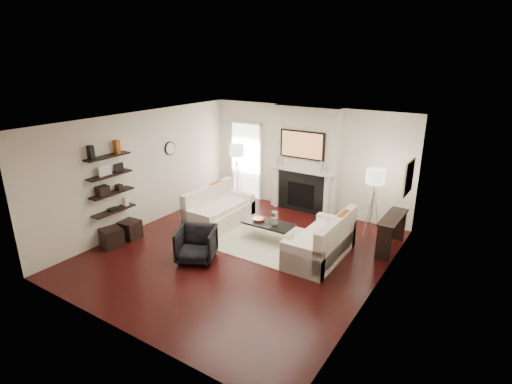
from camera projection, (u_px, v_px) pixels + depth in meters
The scene contains 71 objects.
room_envelope at pixel (240, 191), 7.85m from camera, with size 6.00×6.00×6.00m.
chimney_breast at pixel (304, 160), 10.14m from camera, with size 1.80×0.25×2.70m, color silver.
fireplace_surround at pixel (301, 193), 10.30m from camera, with size 1.30×0.02×1.04m, color black.
firebox at pixel (301, 195), 10.32m from camera, with size 0.75×0.02×0.65m, color black.
mantel_pilaster_l at pixel (276, 187), 10.64m from camera, with size 0.12×0.08×1.10m, color white.
mantel_pilaster_r at pixel (326, 197), 9.90m from camera, with size 0.12×0.08×1.10m, color white.
mantel_shelf at pixel (301, 171), 10.07m from camera, with size 1.70×0.18×0.07m, color white.
tv_body at pixel (302, 145), 9.87m from camera, with size 1.20×0.06×0.70m, color black.
tv_screen at pixel (302, 145), 9.85m from camera, with size 1.10×0.01×0.62m, color #BF723F.
candlestick_l_tall at pixel (282, 161), 10.30m from camera, with size 0.04×0.04×0.30m, color silver.
candlestick_l_short at pixel (278, 161), 10.37m from camera, with size 0.04×0.04×0.24m, color silver.
candlestick_r_tall at pixel (321, 167), 9.73m from camera, with size 0.04×0.04×0.30m, color silver.
candlestick_r_short at pixel (326, 169), 9.68m from camera, with size 0.04×0.04×0.24m, color silver.
hallway_panel at pixel (247, 161), 11.27m from camera, with size 0.90×0.02×2.10m, color white.
door_trim_l at pixel (232, 159), 11.50m from camera, with size 0.06×0.06×2.16m, color white.
door_trim_r at pixel (261, 164), 11.01m from camera, with size 0.06×0.06×2.16m, color white.
door_trim_top at pixel (246, 123), 10.90m from camera, with size 1.02×0.06×0.06m, color white.
rug at pixel (259, 238), 8.92m from camera, with size 2.60×2.00×0.01m, color beige.
loveseat_left_base at pixel (220, 217), 9.57m from camera, with size 0.85×1.80×0.42m, color white.
loveseat_left_back at pixel (209, 202), 9.64m from camera, with size 0.18×1.80×0.80m, color white.
loveseat_left_arm_n at pixel (198, 225), 8.90m from camera, with size 0.85×0.18×0.60m, color white.
loveseat_left_arm_s at pixel (239, 203), 10.18m from camera, with size 0.85×0.18×0.60m, color white.
loveseat_left_cushion at pixel (221, 207), 9.46m from camera, with size 0.63×1.44×0.10m, color white.
pillow_left_orange at pixel (216, 190), 9.81m from camera, with size 0.10×0.42×0.42m, color #9C4B13.
pillow_left_charcoal at pixel (200, 198), 9.34m from camera, with size 0.10×0.40×0.40m, color black.
loveseat_right_base at pixel (320, 248), 8.01m from camera, with size 0.85×1.80×0.42m, color white.
loveseat_right_back at pixel (336, 238), 7.74m from camera, with size 0.18×1.80×0.80m, color white.
loveseat_right_arm_n at pixel (302, 260), 7.34m from camera, with size 0.85×0.18×0.60m, color white.
loveseat_right_arm_s at pixel (335, 230), 8.63m from camera, with size 0.85×0.18×0.60m, color white.
loveseat_right_cushion at pixel (318, 236), 7.95m from camera, with size 0.63×1.44×0.10m, color white.
pillow_right_orange at pixel (343, 223), 7.91m from camera, with size 0.10×0.42×0.42m, color #9C4B13.
pillow_right_charcoal at pixel (331, 234), 7.43m from camera, with size 0.10×0.40×0.40m, color black.
coffee_table at pixel (268, 224), 8.70m from camera, with size 1.10×0.55×0.04m, color black.
coffee_leg_nw at pixel (244, 231), 8.85m from camera, with size 0.02×0.02×0.38m, color silver.
coffee_leg_ne at pixel (283, 242), 8.33m from camera, with size 0.02×0.02×0.38m, color silver.
coffee_leg_sw at pixel (255, 224), 9.19m from camera, with size 0.02×0.02×0.38m, color silver.
coffee_leg_se at pixel (293, 234), 8.68m from camera, with size 0.02×0.02×0.38m, color silver.
hurricane_glass at pixel (274, 218), 8.57m from camera, with size 0.16×0.16×0.29m, color white.
hurricane_candle at pixel (274, 221), 8.59m from camera, with size 0.11×0.11×0.16m, color white.
copper_bowl at pixel (259, 219), 8.81m from camera, with size 0.26×0.26×0.04m, color red.
armchair at pixel (196, 243), 7.86m from camera, with size 0.72×0.68×0.74m, color black.
lamp_left_post at pixel (237, 180), 11.04m from camera, with size 0.02×0.02×1.20m, color silver.
lamp_left_shade at pixel (237, 150), 10.76m from camera, with size 0.40×0.40×0.30m, color white.
lamp_left_leg_a at pixel (240, 181), 10.98m from camera, with size 0.02×0.02×1.25m, color silver.
lamp_left_leg_b at pixel (238, 179), 11.14m from camera, with size 0.02×0.02×1.25m, color silver.
lamp_left_leg_c at pixel (234, 181), 10.99m from camera, with size 0.02×0.02×1.25m, color silver.
lamp_right_post at pixel (372, 214), 8.71m from camera, with size 0.02×0.02×1.20m, color silver.
lamp_right_shade at pixel (376, 176), 8.43m from camera, with size 0.40×0.40×0.30m, color white.
lamp_right_leg_a at pixel (377, 215), 8.65m from camera, with size 0.02×0.02×1.25m, color silver.
lamp_right_leg_b at pixel (371, 212), 8.81m from camera, with size 0.02×0.02×1.25m, color silver.
lamp_right_leg_c at pixel (368, 215), 8.66m from camera, with size 0.02×0.02×1.25m, color silver.
console_top at pixel (393, 217), 8.18m from camera, with size 0.35×1.20×0.04m, color black.
console_leg_n at pixel (384, 244), 7.86m from camera, with size 0.30×0.04×0.71m, color black.
console_leg_s at pixel (398, 225), 8.73m from camera, with size 0.30×0.04×0.71m, color black.
wall_art at pixel (409, 177), 8.02m from camera, with size 0.03×0.70×0.70m, color tan.
shelf_bottom at pixel (114, 211), 8.61m from camera, with size 0.25×1.00×0.04m, color black.
shelf_lower at pixel (112, 193), 8.48m from camera, with size 0.25×1.00×0.04m, color black.
shelf_upper at pixel (110, 175), 8.35m from camera, with size 0.25×1.00×0.04m, color black.
shelf_top at pixel (107, 156), 8.22m from camera, with size 0.25×1.00×0.04m, color black.
decor_magfile_a at pixel (91, 152), 7.88m from camera, with size 0.12×0.10×0.28m, color black.
decor_magfile_b at pixel (117, 147), 8.38m from camera, with size 0.12×0.10×0.28m, color #9C4B13.
decor_frame_a at pixel (105, 170), 8.23m from camera, with size 0.04×0.30×0.22m, color white.
decor_frame_b at pixel (119, 167), 8.52m from camera, with size 0.04×0.22×0.18m, color black.
decor_wine_rack at pixel (102, 191), 8.27m from camera, with size 0.18×0.25×0.20m, color black.
decor_box_small at pixel (119, 187), 8.61m from camera, with size 0.15×0.12×0.12m, color black.
decor_books at pixel (113, 209), 8.57m from camera, with size 0.14×0.20×0.05m, color black.
decor_box_tall at pixel (126, 202), 8.83m from camera, with size 0.10×0.10×0.18m, color white.
clock_rim at pixel (170, 148), 9.85m from camera, with size 0.34×0.34×0.04m, color black.
clock_face at pixel (171, 148), 9.84m from camera, with size 0.29×0.29×0.01m, color white.
ottoman_near at pixel (130, 229), 8.89m from camera, with size 0.40×0.40×0.40m, color black.
ottoman_far at pixel (112, 237), 8.49m from camera, with size 0.40×0.40×0.40m, color black.
Camera 1 is at (4.30, -6.08, 3.87)m, focal length 28.00 mm.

